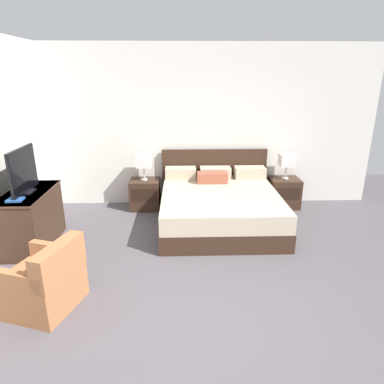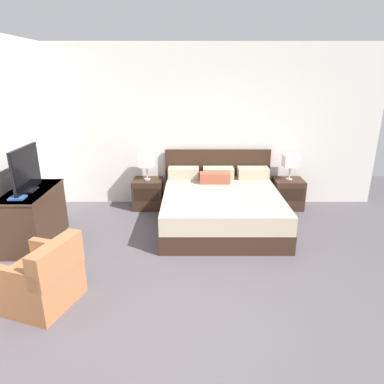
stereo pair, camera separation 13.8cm
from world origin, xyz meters
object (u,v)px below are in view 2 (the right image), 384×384
at_px(nightstand_left, 147,194).
at_px(table_lamp_left, 146,161).
at_px(nightstand_right, 287,194).
at_px(dresser, 33,216).
at_px(book_red_cover, 17,198).
at_px(bed, 220,206).
at_px(tv, 25,170).
at_px(armchair_by_window, 41,280).
at_px(table_lamp_right, 290,161).

xyz_separation_m(nightstand_left, table_lamp_left, (-0.00, 0.00, 0.61)).
relative_size(nightstand_right, dresser, 0.48).
bearing_deg(dresser, book_red_cover, -91.12).
distance_m(bed, tv, 2.94).
distance_m(nightstand_right, table_lamp_left, 2.63).
relative_size(dresser, armchair_by_window, 1.30).
height_order(bed, table_lamp_left, bed).
bearing_deg(book_red_cover, dresser, 88.88).
distance_m(table_lamp_right, armchair_by_window, 4.41).
relative_size(tv, book_red_cover, 3.93).
height_order(nightstand_right, dresser, dresser).
relative_size(table_lamp_right, armchair_by_window, 0.52).
bearing_deg(book_red_cover, table_lamp_left, 49.67).
xyz_separation_m(table_lamp_right, armchair_by_window, (-3.34, -2.81, -0.60)).
bearing_deg(table_lamp_left, armchair_by_window, -105.50).
relative_size(nightstand_left, table_lamp_right, 1.19).
distance_m(nightstand_right, armchair_by_window, 4.36).
relative_size(table_lamp_left, table_lamp_right, 1.00).
height_order(table_lamp_right, book_red_cover, table_lamp_right).
distance_m(tv, armchair_by_window, 1.76).
bearing_deg(armchair_by_window, book_red_cover, 122.73).
height_order(bed, book_red_cover, bed).
relative_size(nightstand_left, nightstand_right, 1.00).
bearing_deg(bed, book_red_cover, -159.78).
bearing_deg(bed, nightstand_left, 150.77).
xyz_separation_m(nightstand_right, armchair_by_window, (-3.34, -2.81, 0.01)).
relative_size(nightstand_right, table_lamp_right, 1.19).
bearing_deg(book_red_cover, table_lamp_right, 23.24).
height_order(dresser, tv, tv).
bearing_deg(nightstand_left, tv, -136.08).
distance_m(table_lamp_left, tv, 2.04).
xyz_separation_m(dresser, book_red_cover, (-0.01, -0.34, 0.40)).
relative_size(nightstand_right, book_red_cover, 2.79).
xyz_separation_m(bed, nightstand_right, (1.28, 0.72, -0.04)).
bearing_deg(nightstand_right, tv, -160.72).
bearing_deg(table_lamp_right, dresser, -160.88).
bearing_deg(table_lamp_right, tv, -160.71).
distance_m(bed, armchair_by_window, 2.93).
height_order(tv, armchair_by_window, tv).
height_order(dresser, book_red_cover, book_red_cover).
xyz_separation_m(nightstand_left, book_red_cover, (-1.47, -1.73, 0.55)).
distance_m(table_lamp_right, book_red_cover, 4.39).
height_order(nightstand_left, dresser, dresser).
bearing_deg(table_lamp_left, book_red_cover, -130.33).
height_order(bed, armchair_by_window, bed).
bearing_deg(table_lamp_right, book_red_cover, -156.76).
bearing_deg(book_red_cover, armchair_by_window, -57.27).
bearing_deg(bed, nightstand_right, 29.21).
distance_m(bed, table_lamp_right, 1.58).
relative_size(bed, armchair_by_window, 2.36).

